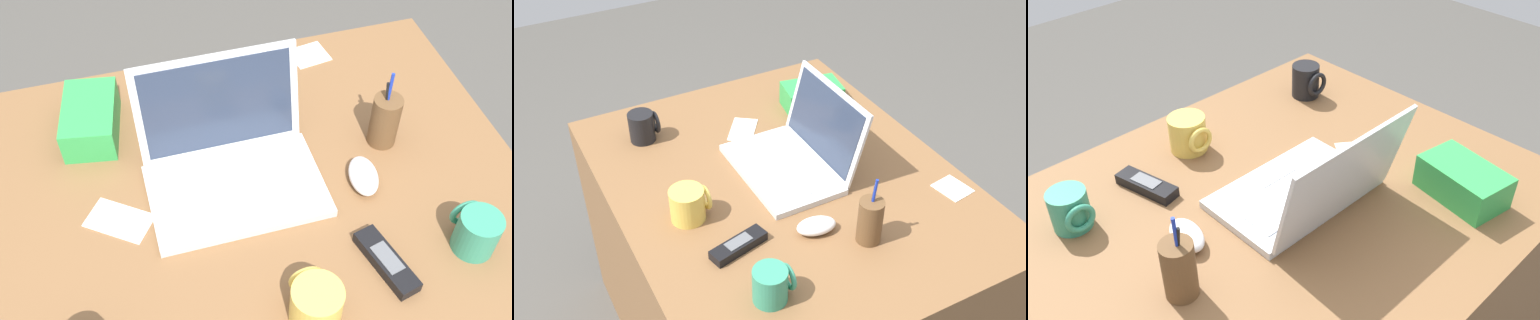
# 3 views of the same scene
# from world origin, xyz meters

# --- Properties ---
(desk) EXTENTS (1.12, 0.91, 0.71)m
(desk) POSITION_xyz_m (0.00, 0.00, 0.35)
(desk) COLOR brown
(desk) RESTS_ON ground
(laptop) EXTENTS (0.35, 0.28, 0.23)m
(laptop) POSITION_xyz_m (-0.03, 0.06, 0.76)
(laptop) COLOR silver
(laptop) RESTS_ON desk
(computer_mouse) EXTENTS (0.07, 0.11, 0.04)m
(computer_mouse) POSITION_xyz_m (0.22, -0.03, 0.73)
(computer_mouse) COLOR white
(computer_mouse) RESTS_ON desk
(coffee_mug_tall) EXTENTS (0.08, 0.09, 0.09)m
(coffee_mug_tall) POSITION_xyz_m (0.36, -0.23, 0.75)
(coffee_mug_tall) COLOR #338C6B
(coffee_mug_tall) RESTS_ON desk
(coffee_mug_spare) EXTENTS (0.09, 0.10, 0.09)m
(coffee_mug_spare) POSITION_xyz_m (0.02, -0.29, 0.75)
(coffee_mug_spare) COLOR #E0BC4C
(coffee_mug_spare) RESTS_ON desk
(cordless_phone) EXTENTS (0.08, 0.15, 0.03)m
(cordless_phone) POSITION_xyz_m (0.18, -0.23, 0.72)
(cordless_phone) COLOR black
(cordless_phone) RESTS_ON desk
(pen_holder) EXTENTS (0.06, 0.06, 0.18)m
(pen_holder) POSITION_xyz_m (0.30, 0.07, 0.77)
(pen_holder) COLOR brown
(pen_holder) RESTS_ON desk
(snack_bag) EXTENTS (0.14, 0.20, 0.08)m
(snack_bag) POSITION_xyz_m (-0.29, 0.26, 0.75)
(snack_bag) COLOR green
(snack_bag) RESTS_ON desk
(paper_note_near_laptop) EXTENTS (0.10, 0.09, 0.00)m
(paper_note_near_laptop) POSITION_xyz_m (0.25, 0.38, 0.71)
(paper_note_near_laptop) COLOR white
(paper_note_near_laptop) RESTS_ON desk
(paper_note_left) EXTENTS (0.14, 0.13, 0.00)m
(paper_note_left) POSITION_xyz_m (-0.27, 0.01, 0.71)
(paper_note_left) COLOR white
(paper_note_left) RESTS_ON desk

